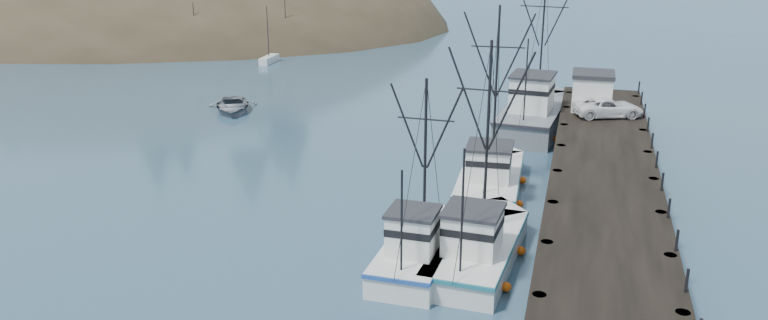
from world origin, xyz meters
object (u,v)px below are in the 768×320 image
pier_shed (592,91)px  motorboat (232,111)px  trawler_near (478,246)px  work_vessel (535,112)px  trawler_mid (419,249)px  trawler_far (490,177)px  pickup_truck (608,107)px  pier (604,179)px

pier_shed → motorboat: pier_shed is taller
trawler_near → work_vessel: 24.53m
trawler_mid → work_vessel: (3.48, 25.61, 0.41)m
trawler_far → pickup_truck: size_ratio=2.32×
pier → trawler_far: 6.69m
pier → motorboat: pier is taller
pier → trawler_far: trawler_far is taller
trawler_mid → work_vessel: 25.85m
trawler_mid → pier_shed: bearing=72.8°
trawler_near → pickup_truck: size_ratio=2.24×
work_vessel → pier_shed: 4.79m
pickup_truck → trawler_far: bearing=130.1°
trawler_far → motorboat: size_ratio=1.92×
trawler_near → trawler_mid: 2.87m
pier → work_vessel: work_vessel is taller
trawler_far → motorboat: trawler_far is taller
pier → trawler_near: trawler_near is taller
pier → trawler_mid: (-8.46, -9.78, -0.87)m
trawler_mid → pickup_truck: (8.79, 22.67, 1.86)m
pier → pier_shed: 14.89m
pier_shed → pier: bearing=-86.7°
work_vessel → motorboat: 24.99m
work_vessel → pier_shed: work_vessel is taller
pier → trawler_near: (-5.81, -8.68, -0.87)m
trawler_far → work_vessel: bearing=84.0°
pier → pickup_truck: pickup_truck is taller
motorboat → trawler_near: bearing=-67.9°
trawler_far → work_vessel: 14.66m
trawler_mid → trawler_far: bearing=80.0°
pier → work_vessel: (-4.98, 15.83, -0.46)m
work_vessel → pickup_truck: size_ratio=2.89×
pier → motorboat: (-29.89, 14.30, -1.69)m
pier → pier_shed: (-0.85, 14.77, 1.73)m
work_vessel → pier_shed: (4.13, -1.06, 2.19)m
trawler_near → trawler_mid: bearing=-157.5°
pier → trawler_near: bearing=-123.8°
pier_shed → motorboat: size_ratio=0.54×
pier → trawler_mid: bearing=-130.9°
trawler_mid → pier_shed: (7.61, 24.55, 2.60)m
pier_shed → pickup_truck: pier_shed is taller
pier_shed → trawler_far: bearing=-112.7°
trawler_far → pickup_truck: bearing=59.6°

